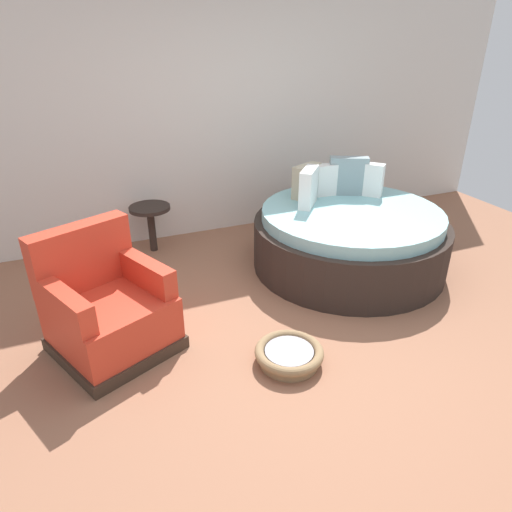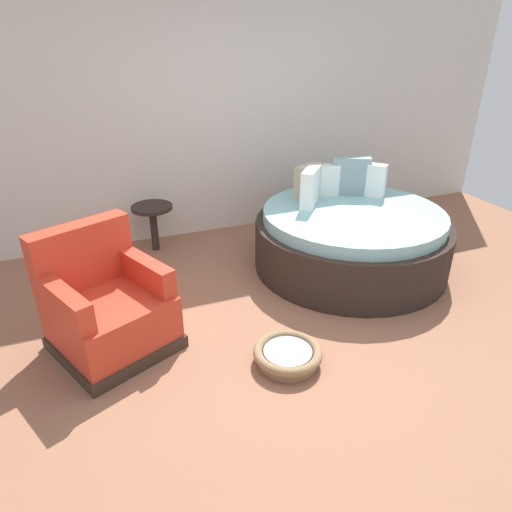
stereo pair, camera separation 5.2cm
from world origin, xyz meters
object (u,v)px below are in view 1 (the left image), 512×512
(round_daybed, at_px, (349,237))
(pet_basket, at_px, (289,355))
(side_table, at_px, (150,214))
(red_armchair, at_px, (107,310))

(round_daybed, height_order, pet_basket, round_daybed)
(round_daybed, relative_size, side_table, 3.75)
(round_daybed, distance_m, pet_basket, 1.74)
(round_daybed, relative_size, red_armchair, 1.85)
(round_daybed, bearing_deg, pet_basket, -136.66)
(round_daybed, xyz_separation_m, red_armchair, (-2.43, -0.47, 0.01))
(red_armchair, distance_m, side_table, 1.73)
(pet_basket, bearing_deg, round_daybed, 43.34)
(red_armchair, xyz_separation_m, side_table, (0.64, 1.60, 0.10))
(round_daybed, xyz_separation_m, side_table, (-1.80, 1.13, 0.11))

